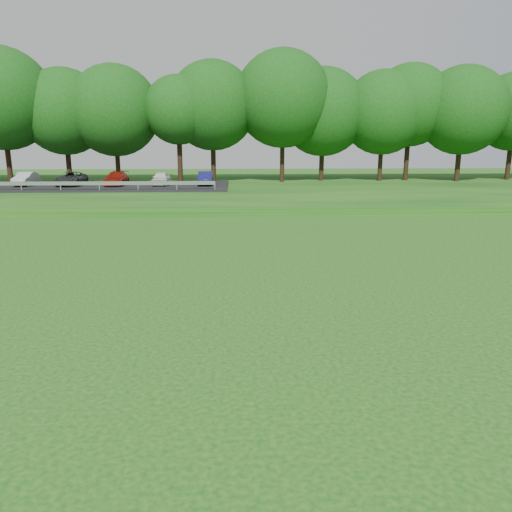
{
  "coord_description": "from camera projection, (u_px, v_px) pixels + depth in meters",
  "views": [
    {
      "loc": [
        -11.32,
        -12.69,
        4.96
      ],
      "look_at": [
        -10.68,
        2.7,
        1.3
      ],
      "focal_mm": 35.0,
      "sensor_mm": 36.0,
      "label": 1
    }
  ],
  "objects": [
    {
      "name": "treeline",
      "position": [
        349.0,
        105.0,
        49.01
      ],
      "size": [
        104.0,
        7.0,
        15.0
      ],
      "primitive_type": null,
      "color": "#103E0E",
      "rests_on": "berm"
    },
    {
      "name": "parking_lot",
      "position": [
        93.0,
        182.0,
        44.63
      ],
      "size": [
        24.0,
        9.0,
        1.38
      ],
      "color": "black",
      "rests_on": "berm"
    },
    {
      "name": "walking_path",
      "position": [
        404.0,
        213.0,
        33.38
      ],
      "size": [
        130.0,
        1.6,
        0.04
      ],
      "primitive_type": "cube",
      "color": "gray",
      "rests_on": "ground"
    },
    {
      "name": "berm",
      "position": [
        355.0,
        188.0,
        46.92
      ],
      "size": [
        130.0,
        30.0,
        0.6
      ],
      "primitive_type": "cube",
      "color": "#0D4310",
      "rests_on": "ground"
    }
  ]
}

